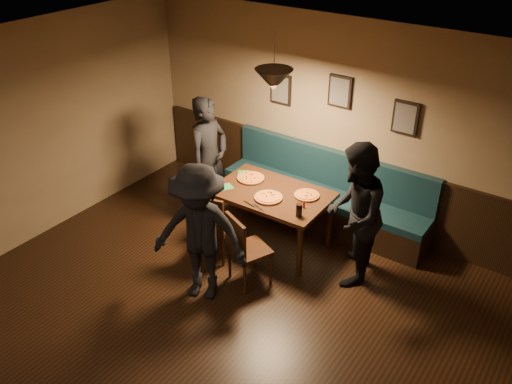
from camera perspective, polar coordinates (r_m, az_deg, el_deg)
floor at (r=5.72m, az=-9.65°, el=-17.71°), size 7.00×7.00×0.00m
ceiling at (r=4.12m, az=-12.99°, el=9.48°), size 7.00×7.00×0.00m
wall_back at (r=7.28m, az=8.74°, el=7.22°), size 6.00×0.00×6.00m
wainscot at (r=7.65m, az=8.12°, el=0.94°), size 5.88×0.06×1.00m
booth_bench at (r=7.44m, az=7.14°, el=0.11°), size 3.00×0.60×1.00m
picture_left at (r=7.55m, az=2.65°, el=10.86°), size 0.32×0.04×0.42m
picture_center at (r=7.09m, az=8.91°, el=10.49°), size 0.32×0.04×0.42m
picture_right at (r=6.83m, az=15.57°, el=7.59°), size 0.32×0.04×0.42m
pendant_lamp at (r=6.19m, az=1.90°, el=11.81°), size 0.44×0.44×0.25m
dining_table at (r=7.00m, az=1.65°, el=-2.77°), size 1.48×0.97×0.78m
chair_near_left at (r=6.76m, az=-4.36°, el=-3.37°), size 0.51×0.51×0.95m
chair_near_right at (r=6.32m, az=-0.65°, el=-6.01°), size 0.55×0.55×0.94m
diner_left at (r=7.35m, az=-4.99°, el=3.39°), size 0.46×0.67×1.79m
diner_right at (r=6.26m, az=10.37°, el=-2.40°), size 0.89×1.02×1.76m
diner_front at (r=5.94m, az=-6.03°, el=-4.46°), size 1.23×0.94×1.68m
pizza_a at (r=7.08m, az=-0.56°, el=1.49°), size 0.41×0.41×0.04m
pizza_b at (r=6.65m, az=1.33°, el=-0.58°), size 0.39×0.39×0.04m
pizza_c at (r=6.73m, az=5.41°, el=-0.33°), size 0.32×0.32×0.04m
soda_glass at (r=6.30m, az=4.59°, el=-1.92°), size 0.09×0.09×0.16m
tabasco_bottle at (r=6.47m, az=5.11°, el=-1.27°), size 0.03×0.03×0.11m
napkin_a at (r=7.24m, az=-1.32°, el=2.03°), size 0.21×0.21×0.01m
napkin_b at (r=6.92m, az=-3.21°, el=0.55°), size 0.22×0.22×0.01m
cutlery_set at (r=6.51m, az=-0.26°, el=-1.47°), size 0.19×0.08×0.00m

